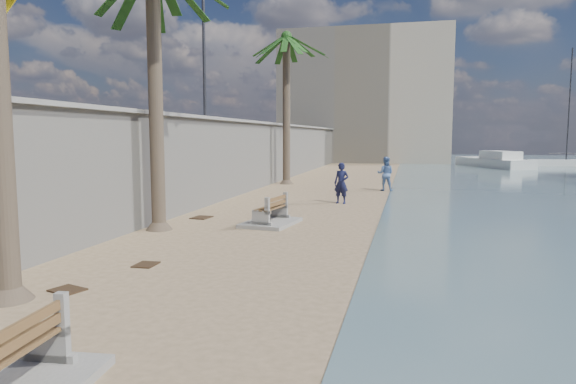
{
  "coord_description": "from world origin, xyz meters",
  "views": [
    {
      "loc": [
        2.91,
        -7.44,
        2.82
      ],
      "look_at": [
        -0.5,
        7.0,
        1.2
      ],
      "focal_mm": 32.0,
      "sensor_mm": 36.0,
      "label": 1
    }
  ],
  "objects_px": {
    "bench_near": "(3,367)",
    "sailboat_west": "(566,162)",
    "person_b": "(385,172)",
    "bench_far": "(271,213)",
    "person_a": "(341,180)",
    "yacht_far": "(493,163)",
    "palm_back": "(286,39)"
  },
  "relations": [
    {
      "from": "bench_far",
      "to": "person_a",
      "type": "xyz_separation_m",
      "value": [
        1.54,
        5.64,
        0.6
      ]
    },
    {
      "from": "palm_back",
      "to": "sailboat_west",
      "type": "xyz_separation_m",
      "value": [
        21.47,
        23.73,
        -8.01
      ]
    },
    {
      "from": "person_b",
      "to": "sailboat_west",
      "type": "height_order",
      "value": "sailboat_west"
    },
    {
      "from": "bench_near",
      "to": "person_a",
      "type": "relative_size",
      "value": 1.13
    },
    {
      "from": "bench_far",
      "to": "palm_back",
      "type": "relative_size",
      "value": 0.24
    },
    {
      "from": "sailboat_west",
      "to": "person_a",
      "type": "bearing_deg",
      "value": -118.34
    },
    {
      "from": "person_a",
      "to": "sailboat_west",
      "type": "bearing_deg",
      "value": 75.42
    },
    {
      "from": "bench_near",
      "to": "bench_far",
      "type": "xyz_separation_m",
      "value": [
        -0.14,
        11.31,
        -0.0
      ]
    },
    {
      "from": "bench_near",
      "to": "palm_back",
      "type": "relative_size",
      "value": 0.24
    },
    {
      "from": "palm_back",
      "to": "person_b",
      "type": "distance_m",
      "value": 9.77
    },
    {
      "from": "person_b",
      "to": "palm_back",
      "type": "bearing_deg",
      "value": -20.95
    },
    {
      "from": "bench_near",
      "to": "person_b",
      "type": "relative_size",
      "value": 1.14
    },
    {
      "from": "yacht_far",
      "to": "sailboat_west",
      "type": "relative_size",
      "value": 0.82
    },
    {
      "from": "sailboat_west",
      "to": "palm_back",
      "type": "bearing_deg",
      "value": -132.14
    },
    {
      "from": "yacht_far",
      "to": "palm_back",
      "type": "bearing_deg",
      "value": 120.65
    },
    {
      "from": "palm_back",
      "to": "bench_near",
      "type": "bearing_deg",
      "value": -83.38
    },
    {
      "from": "person_a",
      "to": "sailboat_west",
      "type": "height_order",
      "value": "sailboat_west"
    },
    {
      "from": "bench_near",
      "to": "sailboat_west",
      "type": "bearing_deg",
      "value": 69.17
    },
    {
      "from": "bench_near",
      "to": "sailboat_west",
      "type": "height_order",
      "value": "sailboat_west"
    },
    {
      "from": "person_b",
      "to": "yacht_far",
      "type": "relative_size",
      "value": 0.22
    },
    {
      "from": "person_b",
      "to": "sailboat_west",
      "type": "distance_m",
      "value": 30.55
    },
    {
      "from": "bench_far",
      "to": "person_b",
      "type": "distance_m",
      "value": 11.67
    },
    {
      "from": "bench_near",
      "to": "person_a",
      "type": "xyz_separation_m",
      "value": [
        1.39,
        16.96,
        0.6
      ]
    },
    {
      "from": "yacht_far",
      "to": "person_b",
      "type": "bearing_deg",
      "value": 135.41
    },
    {
      "from": "person_b",
      "to": "yacht_far",
      "type": "xyz_separation_m",
      "value": [
        8.65,
        22.91,
        -0.62
      ]
    },
    {
      "from": "bench_far",
      "to": "sailboat_west",
      "type": "xyz_separation_m",
      "value": [
        18.71,
        37.48,
        -0.03
      ]
    },
    {
      "from": "bench_far",
      "to": "person_a",
      "type": "height_order",
      "value": "person_a"
    },
    {
      "from": "person_a",
      "to": "person_b",
      "type": "bearing_deg",
      "value": 88.13
    },
    {
      "from": "person_a",
      "to": "person_b",
      "type": "height_order",
      "value": "person_a"
    },
    {
      "from": "bench_near",
      "to": "person_b",
      "type": "xyz_separation_m",
      "value": [
        2.95,
        22.55,
        0.59
      ]
    },
    {
      "from": "bench_far",
      "to": "person_b",
      "type": "bearing_deg",
      "value": 74.57
    },
    {
      "from": "bench_near",
      "to": "palm_back",
      "type": "bearing_deg",
      "value": 96.62
    }
  ]
}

